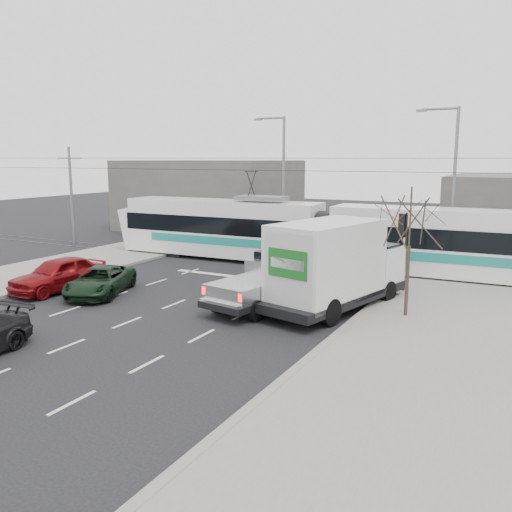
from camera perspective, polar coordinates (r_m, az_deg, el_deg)
The scene contains 16 objects.
ground at distance 22.74m, azimuth -5.15°, elevation -5.60°, with size 120.00×120.00×0.00m, color black.
sidewalk_right at distance 19.53m, azimuth 17.86°, elevation -8.53°, with size 6.00×60.00×0.15m, color gray.
sidewalk_left at distance 30.78m, azimuth -24.27°, elevation -2.13°, with size 6.00×60.00×0.15m, color gray.
rails at distance 31.35m, azimuth 4.83°, elevation -1.16°, with size 60.00×1.60×0.03m, color #33302D.
building_left at distance 48.06m, azimuth -4.96°, elevation 6.42°, with size 14.00×10.00×6.00m, color #645F5B.
bare_tree at distance 21.40m, azimuth 15.91°, elevation 3.41°, with size 2.40×2.40×5.00m.
traffic_signal at distance 25.64m, azimuth 15.22°, elevation 2.15°, with size 0.44×0.44×3.60m.
street_lamp_near at distance 32.66m, azimuth 19.83°, elevation 7.76°, with size 2.38×0.25×9.00m.
street_lamp_far at distance 37.94m, azimuth 2.66°, elevation 8.62°, with size 2.38×0.25×9.00m.
catenary at distance 30.82m, azimuth 4.94°, elevation 5.91°, with size 60.00×0.20×7.00m.
tram at distance 31.07m, azimuth 7.38°, elevation 2.26°, with size 26.54×3.39×5.40m.
silver_pickup at distance 23.12m, azimuth 1.68°, elevation -2.45°, with size 3.17×6.43×2.24m.
box_truck at distance 22.42m, azimuth 8.35°, elevation -1.07°, with size 4.23×7.82×3.72m.
navy_pickup at distance 25.97m, azimuth 6.37°, elevation -1.32°, with size 3.27×5.18×2.05m.
green_car at distance 25.94m, azimuth -16.08°, elevation -2.54°, with size 2.10×4.55×1.26m, color black.
red_car at distance 27.20m, azimuth -20.02°, elevation -1.80°, with size 1.91×4.75×1.62m, color maroon.
Camera 1 is at (11.97, -18.31, 6.21)m, focal length 38.00 mm.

